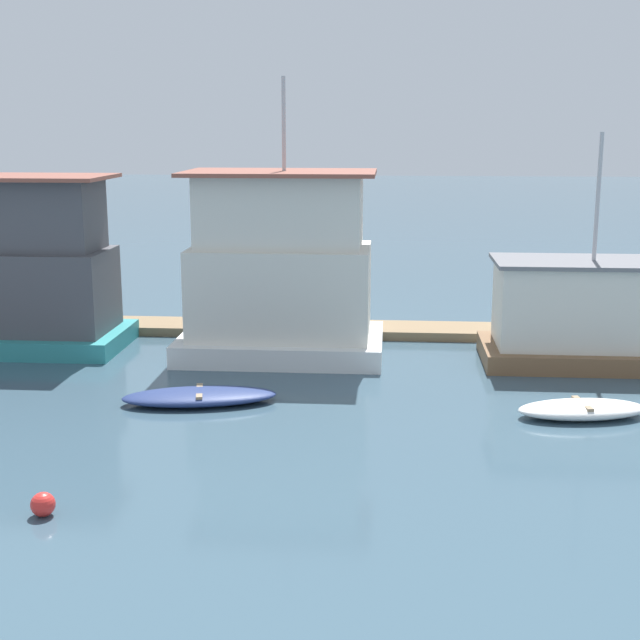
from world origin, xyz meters
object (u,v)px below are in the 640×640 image
Objects in this scene: houseboat_white at (281,274)px; dinghy_white at (582,409)px; buoy_red at (43,504)px; houseboat_teal at (25,272)px; dinghy_navy at (200,396)px; houseboat_brown at (572,315)px.

dinghy_white is (8.10, -5.50, -2.36)m from houseboat_white.
houseboat_white is at bearing 76.21° from buoy_red.
houseboat_teal is 1.47× the size of dinghy_navy.
dinghy_white is (9.61, -0.36, 0.02)m from dinghy_navy.
dinghy_navy is at bearing -38.83° from houseboat_teal.
buoy_red is at bearing -134.96° from houseboat_brown.
houseboat_white is 8.87m from houseboat_brown.
houseboat_white reaches higher than houseboat_teal.
dinghy_white is (16.32, -5.76, -2.25)m from houseboat_teal.
buoy_red is at bearing -149.42° from dinghy_white.
houseboat_teal is at bearing 178.19° from houseboat_white.
houseboat_white reaches higher than dinghy_navy.
houseboat_teal is 8.22m from houseboat_white.
buoy_red reaches higher than dinghy_navy.
houseboat_brown reaches higher than dinghy_white.
buoy_red is (-2.95, -12.04, -2.34)m from houseboat_white.
houseboat_teal is 17.05m from houseboat_brown.
houseboat_teal is 0.73× the size of houseboat_white.
dinghy_navy is at bearing -154.70° from houseboat_brown.
dinghy_navy is at bearing 78.16° from buoy_red.
houseboat_teal is 0.90× the size of houseboat_brown.
houseboat_teal reaches higher than buoy_red.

